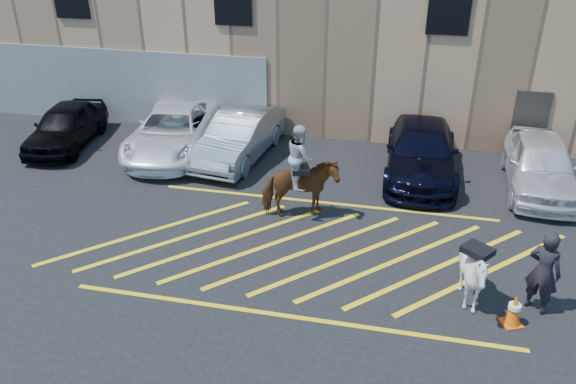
% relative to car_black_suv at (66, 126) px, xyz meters
% --- Properties ---
extents(ground, '(90.00, 90.00, 0.00)m').
position_rel_car_black_suv_xyz_m(ground, '(9.42, -4.46, -0.72)').
color(ground, black).
rests_on(ground, ground).
extents(car_black_suv, '(2.26, 4.41, 1.44)m').
position_rel_car_black_suv_xyz_m(car_black_suv, '(0.00, 0.00, 0.00)').
color(car_black_suv, black).
rests_on(car_black_suv, ground).
extents(car_white_pickup, '(3.08, 5.57, 1.48)m').
position_rel_car_black_suv_xyz_m(car_white_pickup, '(3.83, 0.30, 0.02)').
color(car_white_pickup, white).
rests_on(car_white_pickup, ground).
extents(car_silver_sedan, '(2.14, 4.76, 1.52)m').
position_rel_car_black_suv_xyz_m(car_silver_sedan, '(6.17, 0.27, 0.04)').
color(car_silver_sedan, '#98A0A6').
rests_on(car_silver_sedan, ground).
extents(car_blue_suv, '(2.16, 5.23, 1.51)m').
position_rel_car_black_suv_xyz_m(car_blue_suv, '(12.00, 0.31, 0.04)').
color(car_blue_suv, black).
rests_on(car_blue_suv, ground).
extents(car_white_suv, '(2.03, 4.65, 1.56)m').
position_rel_car_black_suv_xyz_m(car_white_suv, '(15.42, -0.02, 0.06)').
color(car_white_suv, white).
rests_on(car_white_suv, ground).
extents(handler, '(0.82, 0.75, 1.88)m').
position_rel_car_black_suv_xyz_m(handler, '(14.46, -5.90, 0.22)').
color(handler, black).
rests_on(handler, ground).
extents(warehouse, '(32.42, 10.20, 7.30)m').
position_rel_car_black_suv_xyz_m(warehouse, '(9.41, 7.53, 2.93)').
color(warehouse, tan).
rests_on(warehouse, ground).
extents(hatching_zone, '(12.60, 5.12, 0.01)m').
position_rel_car_black_suv_xyz_m(hatching_zone, '(9.42, -4.76, -0.71)').
color(hatching_zone, yellow).
rests_on(hatching_zone, ground).
extents(mounted_bay, '(2.18, 1.51, 2.63)m').
position_rel_car_black_suv_xyz_m(mounted_bay, '(8.86, -3.15, 0.34)').
color(mounted_bay, '#5D3416').
rests_on(mounted_bay, ground).
extents(saddled_white, '(1.84, 1.87, 1.55)m').
position_rel_car_black_suv_xyz_m(saddled_white, '(13.10, -6.06, 0.06)').
color(saddled_white, silver).
rests_on(saddled_white, ground).
extents(traffic_cone, '(0.50, 0.50, 0.73)m').
position_rel_car_black_suv_xyz_m(traffic_cone, '(13.92, -6.51, -0.35)').
color(traffic_cone, '#FF590A').
rests_on(traffic_cone, ground).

